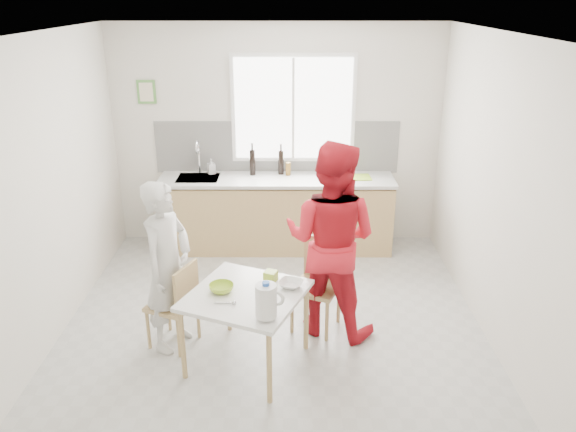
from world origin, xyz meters
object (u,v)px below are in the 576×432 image
object	(u,v)px
chair_left	(177,301)
milk_jug	(267,300)
chair_far	(319,280)
bowl_green	(221,288)
person_white	(168,267)
bowl_white	(291,284)
person_red	(331,240)
dining_table	(246,301)
wine_bottle_b	(281,162)
wine_bottle_a	(252,162)

from	to	relation	value
chair_left	milk_jug	bearing A→B (deg)	74.63
chair_far	bowl_green	size ratio (longest dim) A/B	4.22
person_white	bowl_white	world-z (taller)	person_white
chair_far	person_red	xyz separation A→B (m)	(0.10, -0.06, 0.44)
dining_table	person_red	size ratio (longest dim) A/B	0.63
chair_left	wine_bottle_b	xyz separation A→B (m)	(0.89, 2.27, 0.62)
chair_left	chair_far	xyz separation A→B (m)	(1.27, 0.35, 0.03)
bowl_green	milk_jug	size ratio (longest dim) A/B	0.71
chair_left	milk_jug	xyz separation A→B (m)	(0.83, -0.65, 0.39)
wine_bottle_a	bowl_white	bearing A→B (deg)	-79.02
milk_jug	wine_bottle_a	world-z (taller)	wine_bottle_a
person_white	milk_jug	bearing A→B (deg)	-104.42
chair_left	bowl_white	bearing A→B (deg)	104.19
bowl_white	wine_bottle_a	xyz separation A→B (m)	(-0.46, 2.39, 0.37)
bowl_white	wine_bottle_a	world-z (taller)	wine_bottle_a
chair_left	bowl_white	xyz separation A→B (m)	(1.01, -0.15, 0.26)
dining_table	chair_left	world-z (taller)	chair_left
dining_table	chair_far	xyz separation A→B (m)	(0.64, 0.62, -0.13)
wine_bottle_b	person_red	bearing A→B (deg)	-76.42
dining_table	wine_bottle_b	distance (m)	2.59
wine_bottle_b	person_white	bearing A→B (deg)	-113.03
dining_table	chair_left	bearing A→B (deg)	157.22
bowl_white	wine_bottle_b	world-z (taller)	wine_bottle_b
person_white	bowl_white	bearing A→B (deg)	-76.71
chair_left	person_red	bearing A→B (deg)	124.62
chair_far	milk_jug	distance (m)	1.15
bowl_white	wine_bottle_a	size ratio (longest dim) A/B	0.63
bowl_white	chair_far	bearing A→B (deg)	62.17
milk_jug	wine_bottle_b	size ratio (longest dim) A/B	0.97
milk_jug	person_red	bearing A→B (deg)	82.57
person_white	milk_jug	world-z (taller)	person_white
chair_left	chair_far	distance (m)	1.32
person_white	wine_bottle_a	world-z (taller)	person_white
bowl_green	wine_bottle_b	distance (m)	2.58
chair_far	bowl_green	distance (m)	1.05
dining_table	wine_bottle_a	xyz separation A→B (m)	(-0.09, 2.50, 0.47)
bowl_white	wine_bottle_b	size ratio (longest dim) A/B	0.68
person_red	bowl_white	bearing A→B (deg)	73.26
dining_table	bowl_white	world-z (taller)	bowl_white
bowl_white	dining_table	bearing A→B (deg)	-162.97
chair_left	wine_bottle_a	size ratio (longest dim) A/B	2.54
chair_far	person_white	xyz separation A→B (m)	(-1.34, -0.32, 0.30)
bowl_white	wine_bottle_b	distance (m)	2.46
person_white	wine_bottle_b	bearing A→B (deg)	-0.25
bowl_green	wine_bottle_b	bearing A→B (deg)	79.61
dining_table	bowl_white	distance (m)	0.40
chair_far	wine_bottle_a	distance (m)	2.11
chair_left	wine_bottle_b	bearing A→B (deg)	-178.61
person_red	milk_jug	bearing A→B (deg)	82.57
bowl_white	person_red	bearing A→B (deg)	50.48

